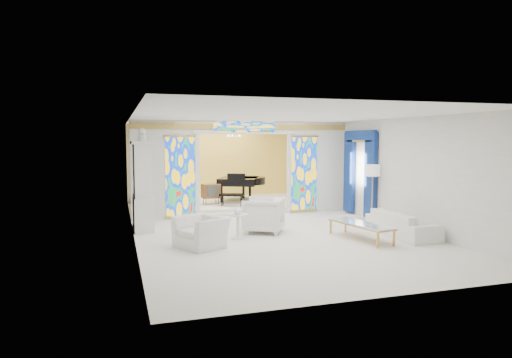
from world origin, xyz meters
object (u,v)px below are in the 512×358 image
object	(u,v)px
sofa	(402,224)
armchair_right	(263,215)
coffee_table	(361,224)
china_cabinet	(143,186)
tv_console	(211,191)
armchair_left	(201,232)
grand_piano	(242,181)

from	to	relation	value
sofa	armchair_right	bearing A→B (deg)	64.84
sofa	coffee_table	size ratio (longest dim) A/B	1.09
china_cabinet	coffee_table	size ratio (longest dim) A/B	1.41
china_cabinet	tv_console	world-z (taller)	china_cabinet
sofa	coffee_table	bearing A→B (deg)	93.40
armchair_left	sofa	bearing A→B (deg)	58.86
sofa	coffee_table	distance (m)	1.23
armchair_right	grand_piano	distance (m)	5.07
china_cabinet	armchair_right	bearing A→B (deg)	-24.63
grand_piano	sofa	bearing A→B (deg)	-45.36
grand_piano	armchair_right	bearing A→B (deg)	-74.86
coffee_table	china_cabinet	bearing A→B (deg)	149.51
tv_console	armchair_right	bearing A→B (deg)	-90.81
sofa	tv_console	bearing A→B (deg)	32.20
china_cabinet	tv_console	bearing A→B (deg)	50.07
grand_piano	coffee_table	bearing A→B (deg)	-55.59
armchair_right	tv_console	size ratio (longest dim) A/B	1.44
armchair_right	grand_piano	world-z (taller)	grand_piano
sofa	grand_piano	distance (m)	6.90
sofa	armchair_left	bearing A→B (deg)	85.88
armchair_left	armchair_right	world-z (taller)	armchair_right
armchair_right	coffee_table	distance (m)	2.51
china_cabinet	sofa	distance (m)	6.84
armchair_right	coffee_table	size ratio (longest dim) A/B	0.52
china_cabinet	grand_piano	size ratio (longest dim) A/B	1.02
china_cabinet	armchair_right	size ratio (longest dim) A/B	2.72
armchair_right	tv_console	xyz separation A→B (m)	(-0.51, 4.30, 0.18)
china_cabinet	coffee_table	distance (m)	5.79
tv_console	armchair_left	bearing A→B (deg)	-111.31
armchair_right	grand_piano	size ratio (longest dim) A/B	0.38
china_cabinet	armchair_right	world-z (taller)	china_cabinet
china_cabinet	tv_console	size ratio (longest dim) A/B	3.90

